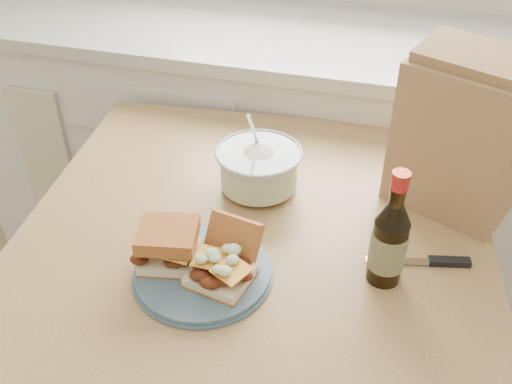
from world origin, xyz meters
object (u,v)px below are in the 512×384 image
(coleslaw_bowl, at_px, (259,170))
(paper_bag, at_px, (461,139))
(beer_bottle, at_px, (389,241))
(dining_table, at_px, (255,269))
(plate, at_px, (203,272))

(coleslaw_bowl, relative_size, paper_bag, 0.60)
(coleslaw_bowl, relative_size, beer_bottle, 0.80)
(coleslaw_bowl, bearing_deg, dining_table, -77.95)
(paper_bag, bearing_deg, dining_table, -127.87)
(dining_table, height_order, beer_bottle, beer_bottle)
(beer_bottle, bearing_deg, paper_bag, 51.01)
(dining_table, xyz_separation_m, plate, (-0.06, -0.16, 0.13))
(plate, height_order, paper_bag, paper_bag)
(dining_table, bearing_deg, paper_bag, 21.80)
(dining_table, xyz_separation_m, coleslaw_bowl, (-0.03, 0.14, 0.17))
(paper_bag, bearing_deg, beer_bottle, -87.70)
(beer_bottle, bearing_deg, plate, 177.86)
(dining_table, xyz_separation_m, paper_bag, (0.38, 0.20, 0.28))
(plate, distance_m, paper_bag, 0.59)
(beer_bottle, height_order, paper_bag, paper_bag)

